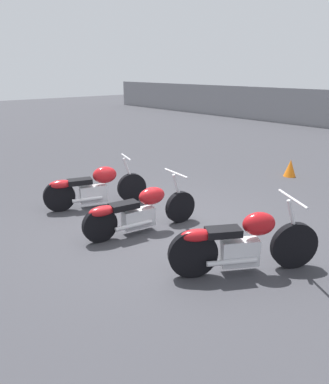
% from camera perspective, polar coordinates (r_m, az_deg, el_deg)
% --- Properties ---
extents(ground_plane, '(60.00, 60.00, 0.00)m').
position_cam_1_polar(ground_plane, '(6.50, 0.05, -5.44)').
color(ground_plane, '#38383D').
extents(motorcycle_slot_0, '(0.86, 1.97, 0.96)m').
position_cam_1_polar(motorcycle_slot_0, '(7.47, -10.60, 0.81)').
color(motorcycle_slot_0, black).
rests_on(motorcycle_slot_0, ground_plane).
extents(motorcycle_slot_1, '(0.68, 2.08, 0.93)m').
position_cam_1_polar(motorcycle_slot_1, '(6.20, -3.81, -2.82)').
color(motorcycle_slot_1, black).
rests_on(motorcycle_slot_1, ground_plane).
extents(motorcycle_slot_2, '(1.21, 1.83, 1.02)m').
position_cam_1_polar(motorcycle_slot_2, '(5.07, 11.77, -7.58)').
color(motorcycle_slot_2, black).
rests_on(motorcycle_slot_2, ground_plane).
extents(traffic_cone_near, '(0.31, 0.31, 0.44)m').
position_cam_1_polar(traffic_cone_near, '(10.04, 18.61, 3.48)').
color(traffic_cone_near, orange).
rests_on(traffic_cone_near, ground_plane).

